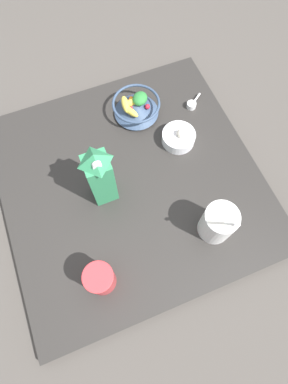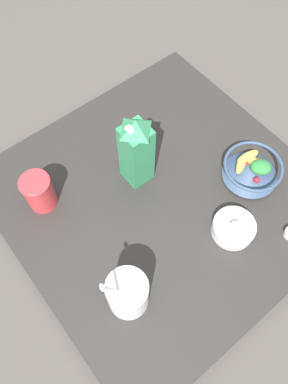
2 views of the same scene
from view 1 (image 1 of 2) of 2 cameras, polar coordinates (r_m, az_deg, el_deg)
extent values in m
plane|color=#4C4742|center=(1.11, -2.42, 1.48)|extent=(6.00, 6.00, 0.00)
cube|color=#2D2B28|center=(1.09, -2.46, 1.90)|extent=(0.90, 0.90, 0.04)
cylinder|color=#384C6B|center=(1.22, -1.45, 14.87)|extent=(0.10, 0.10, 0.01)
cone|color=#384C6B|center=(1.20, -1.48, 15.76)|extent=(0.17, 0.17, 0.05)
torus|color=#384C6B|center=(1.18, -1.51, 16.54)|extent=(0.18, 0.18, 0.01)
ellipsoid|color=#EFD64C|center=(1.19, -1.77, 16.81)|extent=(0.08, 0.03, 0.03)
ellipsoid|color=#EFD64C|center=(1.19, -3.55, 16.30)|extent=(0.04, 0.08, 0.03)
ellipsoid|color=#EFD64C|center=(1.17, -2.62, 15.10)|extent=(0.06, 0.08, 0.03)
cylinder|color=orange|center=(1.20, -2.81, 16.74)|extent=(0.04, 0.04, 0.02)
sphere|color=red|center=(1.19, -1.41, 15.80)|extent=(0.01, 0.01, 0.01)
sphere|color=red|center=(1.17, -2.72, 15.12)|extent=(0.02, 0.02, 0.02)
sphere|color=red|center=(1.18, 0.63, 15.95)|extent=(0.02, 0.02, 0.02)
sphere|color=red|center=(1.20, -1.03, 16.90)|extent=(0.01, 0.01, 0.01)
sphere|color=red|center=(1.18, -2.49, 15.63)|extent=(0.02, 0.02, 0.02)
ellipsoid|color=#2D7F38|center=(1.18, -0.77, 17.37)|extent=(0.08, 0.08, 0.04)
cube|color=#338C59|center=(0.96, -8.21, 2.45)|extent=(0.08, 0.08, 0.23)
pyramid|color=#338C59|center=(0.84, -9.44, 6.32)|extent=(0.08, 0.08, 0.04)
cylinder|color=white|center=(0.83, -8.96, 5.06)|extent=(0.03, 0.01, 0.03)
cylinder|color=white|center=(0.98, 13.87, -5.76)|extent=(0.11, 0.11, 0.14)
cylinder|color=white|center=(0.92, 14.65, -4.76)|extent=(0.10, 0.10, 0.02)
cylinder|color=silver|center=(0.89, 15.49, -5.84)|extent=(0.02, 0.06, 0.16)
ellipsoid|color=silver|center=(0.81, 17.32, -6.06)|extent=(0.02, 0.02, 0.01)
cylinder|color=#DB383D|center=(0.93, -8.32, -16.06)|extent=(0.09, 0.09, 0.12)
torus|color=#DB383D|center=(0.88, -8.85, -15.64)|extent=(0.09, 0.09, 0.01)
cylinder|color=white|center=(1.25, 9.02, 16.01)|extent=(0.04, 0.04, 0.02)
cylinder|color=white|center=(1.28, 10.01, 17.25)|extent=(0.05, 0.04, 0.01)
cylinder|color=white|center=(1.14, 6.58, 10.27)|extent=(0.12, 0.12, 0.04)
sphere|color=silver|center=(1.11, 7.08, 11.01)|extent=(0.03, 0.03, 0.03)
camera|label=2|loc=(0.52, 84.02, 27.79)|focal=35.00mm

